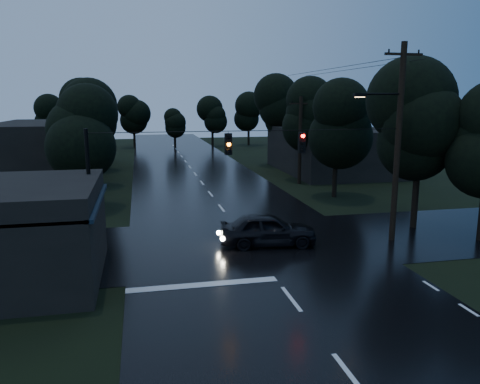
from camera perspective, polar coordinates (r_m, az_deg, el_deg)
name	(u,v)px	position (r m, az deg, el deg)	size (l,w,h in m)	color
ground	(350,376)	(13.68, 13.30, -21.04)	(160.00, 160.00, 0.00)	black
main_road	(202,183)	(41.34, -4.66, 1.09)	(12.00, 120.00, 0.02)	black
cross_street	(248,243)	(24.08, 1.00, -6.28)	(60.00, 9.00, 0.02)	black
building_far_right	(333,150)	(48.62, 11.31, 5.04)	(10.00, 14.00, 4.40)	black
building_far_left	(52,147)	(51.34, -21.98, 5.10)	(10.00, 16.00, 5.00)	black
utility_pole_main	(397,140)	(24.90, 18.54, 6.08)	(3.50, 0.30, 10.00)	black
utility_pole_far	(300,139)	(40.82, 7.34, 6.40)	(2.00, 0.30, 7.50)	black
anchor_pole_left	(90,196)	(21.90, -17.83, -0.48)	(0.18, 0.18, 6.00)	black
span_signals	(265,142)	(22.22, 3.05, 6.05)	(15.00, 0.37, 1.12)	black
tree_corner_near	(421,122)	(27.92, 21.17, 7.92)	(4.48, 4.48, 9.44)	black
tree_left_a	(80,130)	(32.65, -18.87, 7.11)	(3.92, 3.92, 8.26)	black
tree_left_b	(84,120)	(40.64, -18.48, 8.36)	(4.20, 4.20, 8.85)	black
tree_left_c	(89,112)	(50.63, -17.98, 9.26)	(4.48, 4.48, 9.44)	black
tree_right_a	(337,122)	(35.39, 11.73, 8.36)	(4.20, 4.20, 8.85)	black
tree_right_b	(307,114)	(43.02, 8.17, 9.44)	(4.48, 4.48, 9.44)	black
tree_right_c	(281,108)	(52.68, 5.00, 10.22)	(4.76, 4.76, 10.03)	black
car	(268,229)	(23.60, 3.43, -4.57)	(1.95, 4.84, 1.65)	black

